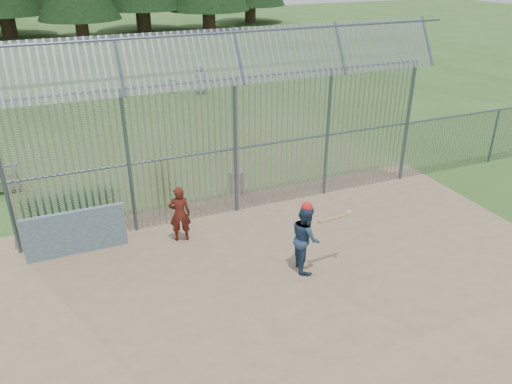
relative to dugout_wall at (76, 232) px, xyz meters
name	(u,v)px	position (x,y,z in m)	size (l,w,h in m)	color
ground	(288,273)	(4.60, -2.90, -0.62)	(120.00, 120.00, 0.00)	#2D511E
dirt_infield	(297,284)	(4.60, -3.40, -0.61)	(14.00, 10.00, 0.02)	#756047
dugout_wall	(76,232)	(0.00, 0.00, 0.00)	(2.50, 0.12, 1.20)	#38566B
batter	(306,238)	(5.07, -2.86, 0.25)	(0.82, 0.64, 1.69)	navy
onlooker	(180,214)	(2.62, -0.39, 0.18)	(0.57, 0.37, 1.57)	maroon
bg_kid_standing	(200,79)	(7.65, 14.16, 0.20)	(0.81, 0.52, 1.65)	slate
bg_kid_seated	(173,84)	(6.32, 14.81, -0.14)	(0.57, 0.24, 0.97)	slate
batting_gear	(313,209)	(5.21, -2.89, 1.00)	(1.26, 0.44, 0.53)	red
trash_can	(236,181)	(5.06, 1.84, -0.24)	(0.56, 0.56, 0.82)	#95979D
backstop_fence	(294,129)	(6.41, 0.53, 1.74)	(20.09, 0.81, 5.30)	#47566B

